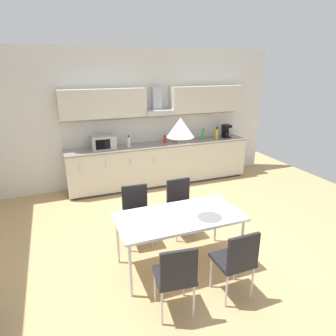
% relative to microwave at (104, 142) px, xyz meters
% --- Properties ---
extents(ground_plane, '(8.78, 8.69, 0.02)m').
position_rel_microwave_xyz_m(ground_plane, '(0.51, -2.59, -1.07)').
color(ground_plane, tan).
extents(wall_back, '(7.02, 0.10, 2.90)m').
position_rel_microwave_xyz_m(wall_back, '(0.51, 0.36, 0.39)').
color(wall_back, silver).
rests_on(wall_back, ground_plane).
extents(kitchen_counter, '(4.06, 0.64, 0.92)m').
position_rel_microwave_xyz_m(kitchen_counter, '(1.23, 0.00, -0.60)').
color(kitchen_counter, '#333333').
rests_on(kitchen_counter, ground_plane).
extents(backsplash_tile, '(4.04, 0.02, 0.54)m').
position_rel_microwave_xyz_m(backsplash_tile, '(1.23, 0.29, 0.13)').
color(backsplash_tile, silver).
rests_on(backsplash_tile, kitchen_counter).
extents(upper_wall_cabinets, '(4.04, 0.40, 0.57)m').
position_rel_microwave_xyz_m(upper_wall_cabinets, '(1.23, 0.14, 0.76)').
color(upper_wall_cabinets, beige).
extents(microwave, '(0.48, 0.35, 0.28)m').
position_rel_microwave_xyz_m(microwave, '(0.00, 0.00, 0.00)').
color(microwave, '#ADADB2').
rests_on(microwave, kitchen_counter).
extents(coffee_maker, '(0.18, 0.19, 0.30)m').
position_rel_microwave_xyz_m(coffee_maker, '(2.89, 0.03, 0.01)').
color(coffee_maker, black).
rests_on(coffee_maker, kitchen_counter).
extents(bottle_green, '(0.06, 0.06, 0.27)m').
position_rel_microwave_xyz_m(bottle_green, '(2.27, 0.00, -0.03)').
color(bottle_green, green).
rests_on(bottle_green, kitchen_counter).
extents(bottle_yellow, '(0.08, 0.08, 0.28)m').
position_rel_microwave_xyz_m(bottle_yellow, '(2.60, -0.05, -0.02)').
color(bottle_yellow, yellow).
rests_on(bottle_yellow, kitchen_counter).
extents(bottle_brown, '(0.08, 0.08, 0.30)m').
position_rel_microwave_xyz_m(bottle_brown, '(1.56, -0.04, -0.01)').
color(bottle_brown, brown).
rests_on(bottle_brown, kitchen_counter).
extents(bottle_white, '(0.07, 0.07, 0.25)m').
position_rel_microwave_xyz_m(bottle_white, '(0.52, -0.02, -0.03)').
color(bottle_white, white).
rests_on(bottle_white, kitchen_counter).
extents(bottle_red, '(0.07, 0.07, 0.18)m').
position_rel_microwave_xyz_m(bottle_red, '(1.35, 0.03, -0.06)').
color(bottle_red, red).
rests_on(bottle_red, kitchen_counter).
extents(dining_table, '(1.60, 0.80, 0.74)m').
position_rel_microwave_xyz_m(dining_table, '(0.44, -2.89, -0.37)').
color(dining_table, white).
rests_on(dining_table, ground_plane).
extents(chair_far_left, '(0.42, 0.42, 0.87)m').
position_rel_microwave_xyz_m(chair_far_left, '(0.09, -2.11, -0.53)').
color(chair_far_left, black).
rests_on(chair_far_left, ground_plane).
extents(chair_near_right, '(0.40, 0.40, 0.87)m').
position_rel_microwave_xyz_m(chair_near_right, '(0.80, -3.67, -0.53)').
color(chair_near_right, black).
rests_on(chair_near_right, ground_plane).
extents(chair_far_right, '(0.40, 0.40, 0.87)m').
position_rel_microwave_xyz_m(chair_far_right, '(0.80, -2.11, -0.53)').
color(chair_far_right, black).
rests_on(chair_far_right, ground_plane).
extents(chair_near_left, '(0.44, 0.44, 0.87)m').
position_rel_microwave_xyz_m(chair_near_left, '(0.07, -3.67, -0.53)').
color(chair_near_left, black).
rests_on(chair_near_left, ground_plane).
extents(pendant_lamp, '(0.32, 0.32, 0.22)m').
position_rel_microwave_xyz_m(pendant_lamp, '(0.44, -2.89, 0.81)').
color(pendant_lamp, silver).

